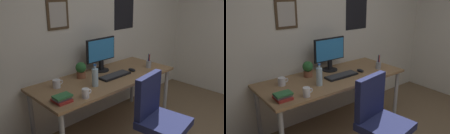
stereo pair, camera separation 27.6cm
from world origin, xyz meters
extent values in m
cube|color=silver|center=(0.00, 2.15, 1.30)|extent=(4.40, 0.08, 2.60)
cube|color=#4C3823|center=(-0.51, 2.11, 1.49)|extent=(0.28, 0.02, 0.34)
cube|color=beige|center=(-0.51, 2.09, 1.49)|extent=(0.22, 0.00, 0.28)
cube|color=black|center=(0.61, 2.11, 1.49)|extent=(0.40, 0.01, 0.56)
cube|color=#936D47|center=(-0.14, 1.69, 0.73)|extent=(1.83, 0.76, 0.03)
cylinder|color=#9EA0A5|center=(0.72, 1.37, 0.36)|extent=(0.05, 0.05, 0.72)
cylinder|color=#9EA0A5|center=(-0.99, 2.01, 0.36)|extent=(0.05, 0.05, 0.72)
cylinder|color=#9EA0A5|center=(0.72, 2.01, 0.36)|extent=(0.05, 0.05, 0.72)
cube|color=#1E234C|center=(-0.12, 0.84, 0.46)|extent=(0.52, 0.52, 0.08)
cube|color=#1E234C|center=(-0.15, 1.04, 0.72)|extent=(0.43, 0.13, 0.45)
cylinder|color=black|center=(-0.02, 1.91, 0.76)|extent=(0.20, 0.20, 0.01)
cube|color=black|center=(-0.02, 1.91, 0.82)|extent=(0.05, 0.04, 0.12)
cube|color=black|center=(-0.02, 1.92, 1.03)|extent=(0.46, 0.02, 0.30)
cube|color=#338CD8|center=(-0.02, 1.90, 1.03)|extent=(0.43, 0.00, 0.27)
cube|color=black|center=(-0.05, 1.63, 0.76)|extent=(0.43, 0.15, 0.02)
cube|color=#38383A|center=(-0.05, 1.63, 0.77)|extent=(0.41, 0.13, 0.00)
ellipsoid|color=black|center=(0.25, 1.61, 0.77)|extent=(0.06, 0.11, 0.04)
cylinder|color=silver|center=(-0.42, 1.57, 0.85)|extent=(0.07, 0.07, 0.20)
cylinder|color=silver|center=(-0.42, 1.57, 0.97)|extent=(0.03, 0.03, 0.04)
cylinder|color=#2659B2|center=(-0.42, 1.57, 0.99)|extent=(0.03, 0.03, 0.01)
cylinder|color=white|center=(-0.75, 1.82, 0.79)|extent=(0.08, 0.08, 0.09)
torus|color=white|center=(-0.70, 1.82, 0.80)|extent=(0.05, 0.01, 0.05)
cylinder|color=white|center=(-0.69, 1.40, 0.80)|extent=(0.07, 0.07, 0.10)
torus|color=white|center=(-0.64, 1.40, 0.80)|extent=(0.05, 0.01, 0.05)
cylinder|color=brown|center=(-0.38, 1.88, 0.79)|extent=(0.11, 0.11, 0.07)
sphere|color=#2D6B33|center=(-0.38, 1.88, 0.88)|extent=(0.13, 0.13, 0.13)
ellipsoid|color=#287A38|center=(-0.40, 1.91, 0.90)|extent=(0.07, 0.08, 0.02)
ellipsoid|color=#287A38|center=(-0.34, 1.91, 0.90)|extent=(0.07, 0.08, 0.02)
ellipsoid|color=#287A38|center=(-0.40, 1.85, 0.88)|extent=(0.08, 0.07, 0.02)
cylinder|color=#9EA0A5|center=(0.53, 1.55, 0.80)|extent=(0.07, 0.07, 0.09)
cylinder|color=#263FBF|center=(0.52, 1.56, 0.87)|extent=(0.01, 0.01, 0.13)
cylinder|color=red|center=(0.53, 1.55, 0.87)|extent=(0.01, 0.01, 0.13)
cylinder|color=black|center=(0.52, 1.55, 0.87)|extent=(0.01, 0.01, 0.13)
cylinder|color=#9EA0A5|center=(0.54, 1.55, 0.88)|extent=(0.01, 0.03, 0.14)
cylinder|color=#9EA0A5|center=(0.52, 1.55, 0.88)|extent=(0.01, 0.02, 0.14)
cube|color=#B22D28|center=(-0.90, 1.50, 0.76)|extent=(0.15, 0.17, 0.03)
cube|color=gray|center=(-0.90, 1.49, 0.79)|extent=(0.15, 0.12, 0.03)
cube|color=#33723F|center=(-0.90, 1.48, 0.81)|extent=(0.17, 0.12, 0.02)
camera|label=1|loc=(-1.97, -0.29, 1.76)|focal=37.62mm
camera|label=2|loc=(-1.76, -0.48, 1.76)|focal=37.62mm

